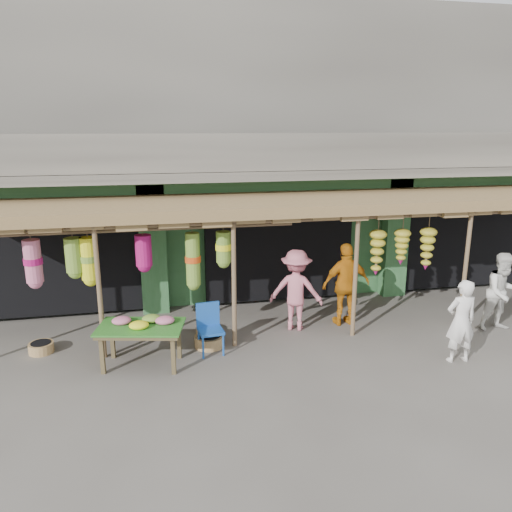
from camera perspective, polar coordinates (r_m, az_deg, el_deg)
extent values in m
plane|color=#514C47|center=(10.62, 5.47, -9.00)|extent=(80.00, 80.00, 0.00)
cube|color=gray|center=(14.59, -0.11, 17.63)|extent=(16.00, 6.00, 4.00)
cube|color=#2D6033|center=(14.98, -0.22, 4.11)|extent=(16.00, 5.70, 3.00)
cube|color=gray|center=(11.36, 3.39, 9.34)|extent=(16.00, 0.90, 0.22)
cube|color=gray|center=(10.94, 3.98, 11.75)|extent=(16.00, 0.10, 0.80)
cube|color=#2D6033|center=(11.78, 2.85, 7.83)|extent=(16.00, 0.35, 0.35)
cube|color=yellow|center=(11.52, -22.04, 6.11)|extent=(1.70, 0.06, 0.55)
cube|color=#B21414|center=(11.48, -22.07, 6.08)|extent=(1.30, 0.02, 0.30)
cube|color=black|center=(12.77, -20.67, 0.58)|extent=(3.60, 2.00, 2.50)
cube|color=black|center=(12.95, 1.70, 1.73)|extent=(3.60, 2.00, 2.50)
cube|color=black|center=(14.91, 20.75, 2.51)|extent=(3.60, 2.00, 2.50)
cube|color=#2D6033|center=(11.65, -11.67, 0.70)|extent=(0.60, 0.35, 3.00)
cube|color=#2D6033|center=(13.09, 15.59, 2.00)|extent=(0.60, 0.35, 3.00)
cylinder|color=brown|center=(9.59, -17.46, -3.97)|extent=(0.09, 0.09, 2.60)
cylinder|color=brown|center=(9.65, -2.53, -3.17)|extent=(0.09, 0.09, 2.60)
cylinder|color=brown|center=(10.33, 11.29, -2.23)|extent=(0.09, 0.09, 2.60)
cylinder|color=brown|center=(11.52, 22.81, -1.35)|extent=(0.09, 0.09, 2.60)
cylinder|color=brown|center=(9.63, 4.76, 4.12)|extent=(12.90, 0.08, 0.08)
cylinder|color=brown|center=(9.66, -11.82, 2.99)|extent=(5.50, 0.06, 0.06)
cube|color=brown|center=(10.71, 4.40, 6.19)|extent=(14.00, 2.70, 0.22)
cube|color=brown|center=(9.33, -17.16, -10.89)|extent=(0.09, 0.09, 0.67)
cube|color=brown|center=(9.04, -9.42, -11.26)|extent=(0.09, 0.09, 0.67)
cube|color=brown|center=(9.87, -16.08, -9.34)|extent=(0.09, 0.09, 0.67)
cube|color=brown|center=(9.60, -8.79, -9.63)|extent=(0.09, 0.09, 0.67)
cube|color=brown|center=(9.29, -13.04, -8.18)|extent=(1.60, 1.13, 0.06)
cube|color=#26661E|center=(9.27, -13.06, -7.88)|extent=(1.67, 1.19, 0.03)
ellipsoid|color=#D76B92|center=(9.43, -15.12, -7.15)|extent=(0.35, 0.29, 0.15)
ellipsoid|color=#F7F520|center=(9.15, -13.24, -7.70)|extent=(0.35, 0.29, 0.15)
ellipsoid|color=#D76B92|center=(9.27, -10.38, -7.25)|extent=(0.35, 0.29, 0.15)
ellipsoid|color=#79A436|center=(9.39, -11.86, -7.01)|extent=(0.35, 0.29, 0.15)
cylinder|color=#194DA6|center=(9.56, -6.06, -10.40)|extent=(0.04, 0.04, 0.43)
cylinder|color=#194DA6|center=(9.64, -3.76, -10.13)|extent=(0.04, 0.04, 0.43)
cylinder|color=#194DA6|center=(9.91, -6.55, -9.48)|extent=(0.04, 0.04, 0.43)
cylinder|color=#194DA6|center=(9.98, -4.33, -9.22)|extent=(0.04, 0.04, 0.43)
cube|color=#194DA6|center=(9.67, -5.21, -8.51)|extent=(0.50, 0.50, 0.05)
cube|color=#194DA6|center=(9.77, -5.54, -6.63)|extent=(0.46, 0.09, 0.49)
cylinder|color=olive|center=(10.64, -23.33, -9.60)|extent=(0.58, 0.58, 0.20)
cylinder|color=olive|center=(10.09, -5.37, -9.64)|extent=(0.76, 0.76, 0.23)
cylinder|color=#AA804F|center=(10.69, -5.78, -8.31)|extent=(0.44, 0.44, 0.19)
imported|color=white|center=(9.93, 22.38, -6.90)|extent=(0.59, 0.39, 1.58)
imported|color=silver|center=(11.78, 26.34, -3.71)|extent=(0.83, 0.65, 1.69)
imported|color=#C97412|center=(11.02, 10.26, -3.21)|extent=(1.09, 0.48, 1.83)
imported|color=#C7697A|center=(10.64, 4.60, -3.89)|extent=(1.29, 1.03, 1.75)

